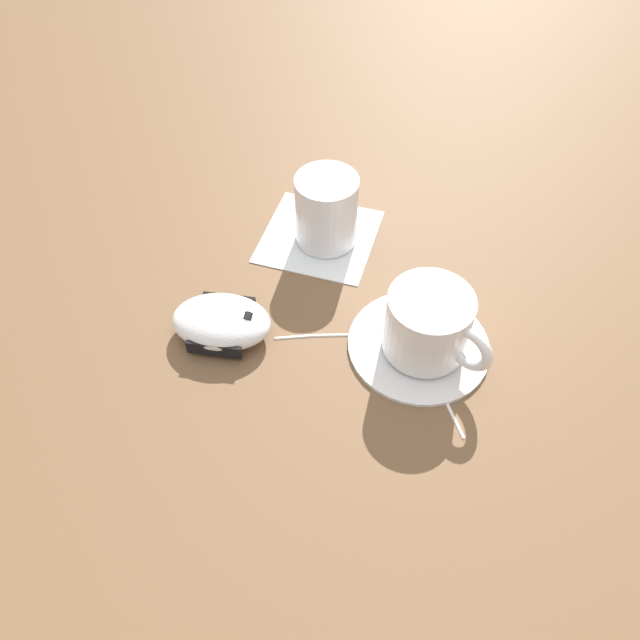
# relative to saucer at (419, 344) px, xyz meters

# --- Properties ---
(ground_plane) EXTENTS (3.00, 3.00, 0.00)m
(ground_plane) POSITION_rel_saucer_xyz_m (0.04, 0.09, -0.00)
(ground_plane) COLOR brown
(saucer) EXTENTS (0.14, 0.14, 0.01)m
(saucer) POSITION_rel_saucer_xyz_m (0.00, 0.00, 0.00)
(saucer) COLOR white
(saucer) RESTS_ON ground
(coffee_cup) EXTENTS (0.09, 0.09, 0.07)m
(coffee_cup) POSITION_rel_saucer_xyz_m (-0.01, -0.00, 0.04)
(coffee_cup) COLOR white
(coffee_cup) RESTS_ON saucer
(computer_mouse) EXTENTS (0.09, 0.11, 0.03)m
(computer_mouse) POSITION_rel_saucer_xyz_m (0.03, 0.19, 0.01)
(computer_mouse) COLOR silver
(computer_mouse) RESTS_ON ground
(mouse_cable) EXTENTS (0.12, 0.16, 0.00)m
(mouse_cable) POSITION_rel_saucer_xyz_m (-0.02, 0.04, -0.00)
(mouse_cable) COLOR white
(mouse_cable) RESTS_ON ground
(napkin_under_glass) EXTENTS (0.16, 0.16, 0.00)m
(napkin_under_glass) POSITION_rel_saucer_xyz_m (0.16, 0.08, -0.00)
(napkin_under_glass) COLOR white
(napkin_under_glass) RESTS_ON ground
(drinking_glass) EXTENTS (0.07, 0.07, 0.08)m
(drinking_glass) POSITION_rel_saucer_xyz_m (0.16, 0.08, 0.04)
(drinking_glass) COLOR silver
(drinking_glass) RESTS_ON napkin_under_glass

